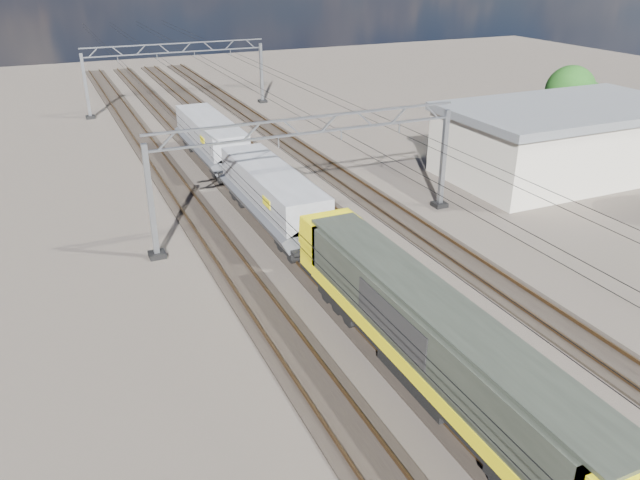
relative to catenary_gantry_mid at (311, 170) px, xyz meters
name	(u,v)px	position (x,y,z in m)	size (l,w,h in m)	color
ground	(339,255)	(0.00, -4.00, -3.91)	(160.00, 160.00, 0.00)	#29241F
track_outer_west	(238,274)	(-6.00, -4.00, -3.83)	(2.60, 140.00, 0.30)	black
track_loco	(307,260)	(-2.00, -4.00, -3.83)	(2.60, 140.00, 0.30)	black
track_inner_east	(370,248)	(2.00, -4.00, -3.83)	(2.60, 140.00, 0.30)	black
track_outer_east	(428,236)	(6.00, -4.00, -3.83)	(2.60, 140.00, 0.30)	black
catenary_gantry_mid	(311,170)	(0.00, 0.00, 0.00)	(19.90, 0.90, 7.11)	gray
catenary_gantry_far	(178,74)	(0.00, 36.00, 0.00)	(19.90, 0.90, 7.11)	gray
overhead_wires	(286,124)	(0.00, 4.00, 1.84)	(12.03, 140.00, 0.53)	black
locomotive	(434,339)	(-2.00, -16.27, -1.58)	(2.76, 21.10, 3.62)	black
hopper_wagon_lead	(272,193)	(-2.00, 1.43, -1.67)	(3.38, 13.00, 3.25)	black
hopper_wagon_mid	(211,137)	(-2.00, 15.63, -1.67)	(3.38, 13.00, 3.25)	black
industrial_shed	(565,140)	(22.00, 2.00, -1.18)	(18.60, 10.60, 5.40)	beige
tree_far	(574,92)	(30.32, 9.79, 0.30)	(4.98, 4.58, 6.61)	#39221A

